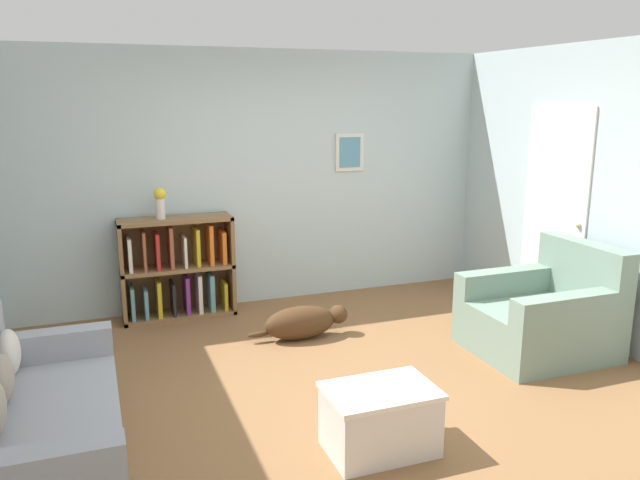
{
  "coord_description": "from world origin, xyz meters",
  "views": [
    {
      "loc": [
        -1.63,
        -3.99,
        2.13
      ],
      "look_at": [
        0.0,
        0.4,
        1.05
      ],
      "focal_mm": 35.0,
      "sensor_mm": 36.0,
      "label": 1
    }
  ],
  "objects_px": {
    "dog": "(303,322)",
    "vase": "(160,201)",
    "bookshelf": "(178,269)",
    "couch": "(31,431)",
    "recliner_chair": "(544,315)",
    "coffee_table": "(380,417)"
  },
  "relations": [
    {
      "from": "couch",
      "to": "coffee_table",
      "type": "height_order",
      "value": "couch"
    },
    {
      "from": "bookshelf",
      "to": "vase",
      "type": "relative_size",
      "value": 3.62
    },
    {
      "from": "couch",
      "to": "dog",
      "type": "xyz_separation_m",
      "value": [
        2.11,
        1.5,
        -0.16
      ]
    },
    {
      "from": "couch",
      "to": "vase",
      "type": "relative_size",
      "value": 5.69
    },
    {
      "from": "recliner_chair",
      "to": "coffee_table",
      "type": "height_order",
      "value": "recliner_chair"
    },
    {
      "from": "recliner_chair",
      "to": "coffee_table",
      "type": "bearing_deg",
      "value": -155.14
    },
    {
      "from": "bookshelf",
      "to": "dog",
      "type": "relative_size",
      "value": 1.16
    },
    {
      "from": "coffee_table",
      "to": "vase",
      "type": "height_order",
      "value": "vase"
    },
    {
      "from": "dog",
      "to": "vase",
      "type": "bearing_deg",
      "value": 137.87
    },
    {
      "from": "recliner_chair",
      "to": "vase",
      "type": "height_order",
      "value": "vase"
    },
    {
      "from": "couch",
      "to": "recliner_chair",
      "type": "bearing_deg",
      "value": 7.59
    },
    {
      "from": "bookshelf",
      "to": "coffee_table",
      "type": "bearing_deg",
      "value": -74.54
    },
    {
      "from": "bookshelf",
      "to": "recliner_chair",
      "type": "relative_size",
      "value": 1.01
    },
    {
      "from": "dog",
      "to": "bookshelf",
      "type": "bearing_deg",
      "value": 133.41
    },
    {
      "from": "couch",
      "to": "bookshelf",
      "type": "distance_m",
      "value": 2.77
    },
    {
      "from": "bookshelf",
      "to": "dog",
      "type": "distance_m",
      "value": 1.42
    },
    {
      "from": "vase",
      "to": "recliner_chair",
      "type": "bearing_deg",
      "value": -33.84
    },
    {
      "from": "couch",
      "to": "bookshelf",
      "type": "relative_size",
      "value": 1.57
    },
    {
      "from": "coffee_table",
      "to": "dog",
      "type": "bearing_deg",
      "value": 85.52
    },
    {
      "from": "bookshelf",
      "to": "dog",
      "type": "bearing_deg",
      "value": -46.59
    },
    {
      "from": "dog",
      "to": "vase",
      "type": "height_order",
      "value": "vase"
    },
    {
      "from": "bookshelf",
      "to": "recliner_chair",
      "type": "xyz_separation_m",
      "value": [
        2.79,
        -1.98,
        -0.16
      ]
    }
  ]
}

